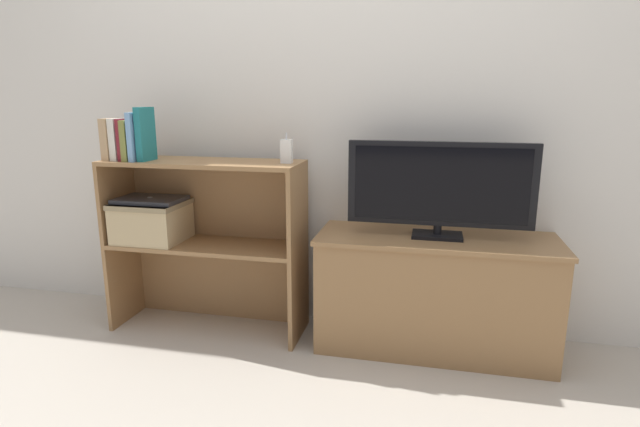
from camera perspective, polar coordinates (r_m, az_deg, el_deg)
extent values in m
plane|color=#BCB2A3|center=(2.36, -0.88, -15.77)|extent=(16.00, 16.00, 0.00)
cube|color=silver|center=(2.48, 1.38, 14.46)|extent=(10.00, 0.05, 2.40)
cube|color=olive|center=(2.37, 12.87, -9.09)|extent=(1.04, 0.38, 0.52)
cube|color=olive|center=(2.29, 13.21, -2.86)|extent=(1.06, 0.40, 0.02)
cube|color=black|center=(2.28, 13.24, -2.44)|extent=(0.22, 0.14, 0.01)
cylinder|color=black|center=(2.28, 13.27, -1.77)|extent=(0.04, 0.04, 0.04)
cube|color=black|center=(2.23, 13.54, 3.29)|extent=(0.80, 0.03, 0.37)
cube|color=black|center=(2.21, 13.55, 3.20)|extent=(0.74, 0.00, 0.32)
cube|color=olive|center=(2.81, -21.33, -6.91)|extent=(0.02, 0.31, 0.45)
cube|color=olive|center=(2.43, -2.45, -9.12)|extent=(0.02, 0.31, 0.45)
cube|color=olive|center=(2.71, -11.28, -6.98)|extent=(0.91, 0.02, 0.45)
cube|color=olive|center=(2.52, -12.85, -3.50)|extent=(0.91, 0.31, 0.02)
cube|color=olive|center=(2.70, -22.08, 1.62)|extent=(0.02, 0.31, 0.40)
cube|color=olive|center=(2.30, -2.55, 0.73)|extent=(0.02, 0.31, 0.40)
cube|color=olive|center=(2.59, -11.70, 1.89)|extent=(0.91, 0.02, 0.40)
cube|color=olive|center=(2.43, -13.33, 5.66)|extent=(0.91, 0.31, 0.02)
cube|color=tan|center=(2.60, -22.61, 7.86)|extent=(0.04, 0.15, 0.20)
cube|color=silver|center=(2.57, -21.91, 7.88)|extent=(0.03, 0.13, 0.20)
cube|color=maroon|center=(2.55, -21.24, 7.88)|extent=(0.02, 0.13, 0.19)
cube|color=olive|center=(2.54, -20.68, 7.84)|extent=(0.03, 0.16, 0.19)
cube|color=#709ECC|center=(2.52, -20.03, 8.26)|extent=(0.03, 0.16, 0.22)
cube|color=#1E7075|center=(2.50, -19.32, 8.56)|extent=(0.03, 0.13, 0.25)
cube|color=white|center=(2.27, -3.84, 7.10)|extent=(0.05, 0.04, 0.11)
cylinder|color=silver|center=(2.27, -3.87, 8.82)|extent=(0.01, 0.01, 0.03)
cube|color=tan|center=(2.61, -18.66, -0.82)|extent=(0.32, 0.27, 0.20)
cube|color=#917E5B|center=(2.59, -18.80, 1.04)|extent=(0.32, 0.28, 0.02)
cube|color=#2D2D33|center=(2.58, -18.83, 1.52)|extent=(0.32, 0.22, 0.02)
cylinder|color=#99999E|center=(2.58, -18.85, 1.77)|extent=(0.02, 0.02, 0.00)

